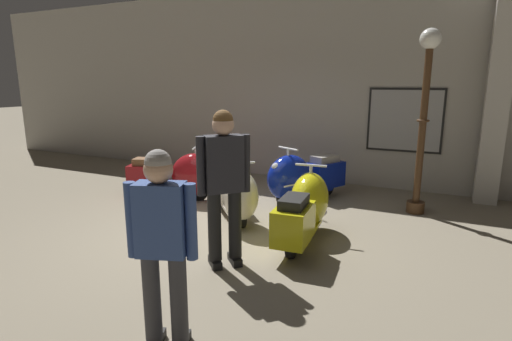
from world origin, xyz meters
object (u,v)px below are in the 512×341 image
scooter_0 (181,176)px  visitor_1 (224,178)px  scooter_1 (236,192)px  lamppost (424,110)px  visitor_0 (162,238)px  scooter_2 (300,177)px  scooter_3 (305,207)px

scooter_0 → visitor_1: (2.00, -1.92, 0.59)m
scooter_1 → lamppost: size_ratio=0.52×
scooter_0 → visitor_0: 4.13m
scooter_0 → lamppost: 4.15m
scooter_0 → scooter_2: 2.10m
scooter_0 → scooter_1: scooter_0 is taller
scooter_0 → visitor_1: visitor_1 is taller
scooter_1 → visitor_0: 3.06m
lamppost → visitor_0: 4.76m
scooter_2 → visitor_1: visitor_1 is taller
scooter_0 → scooter_3: bearing=-36.4°
scooter_3 → lamppost: (1.26, 1.83, 1.21)m
scooter_2 → visitor_1: 2.73m
scooter_3 → scooter_2: bearing=16.5°
scooter_1 → lamppost: 3.15m
scooter_1 → scooter_3: scooter_3 is taller
lamppost → visitor_0: (-1.50, -4.46, -0.72)m
scooter_3 → visitor_1: 1.41m
scooter_2 → lamppost: lamppost is taller
lamppost → scooter_2: bearing=-170.4°
scooter_2 → lamppost: (1.86, 0.31, 1.19)m
lamppost → scooter_0: bearing=-164.4°
scooter_3 → visitor_0: (-0.24, -2.63, 0.48)m
scooter_1 → scooter_3: 1.20m
visitor_1 → visitor_0: bearing=147.5°
scooter_1 → scooter_2: 1.39m
scooter_2 → lamppost: 2.23m
visitor_1 → scooter_3: bearing=-70.4°
scooter_0 → lamppost: size_ratio=0.58×
scooter_0 → scooter_3: (2.56, -0.76, -0.00)m
visitor_0 → visitor_1: 1.51m
lamppost → scooter_3: bearing=-124.5°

